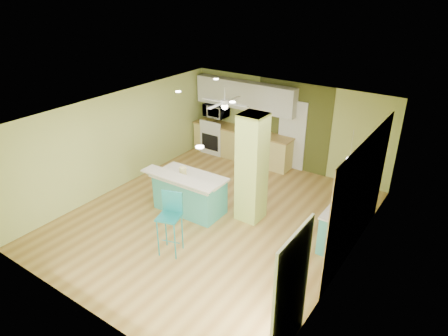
{
  "coord_description": "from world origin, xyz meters",
  "views": [
    {
      "loc": [
        4.6,
        -6.31,
        5.04
      ],
      "look_at": [
        -0.02,
        0.4,
        1.12
      ],
      "focal_mm": 32.0,
      "sensor_mm": 36.0,
      "label": 1
    }
  ],
  "objects_px": {
    "bar_stool": "(171,213)",
    "fruit_bowl": "(253,132)",
    "side_counter": "(342,225)",
    "canister": "(183,171)",
    "peninsula": "(189,193)"
  },
  "relations": [
    {
      "from": "bar_stool",
      "to": "fruit_bowl",
      "type": "xyz_separation_m",
      "value": [
        -0.85,
        4.58,
        0.1
      ]
    },
    {
      "from": "side_counter",
      "to": "canister",
      "type": "bearing_deg",
      "value": -168.2
    },
    {
      "from": "peninsula",
      "to": "fruit_bowl",
      "type": "height_order",
      "value": "peninsula"
    },
    {
      "from": "bar_stool",
      "to": "side_counter",
      "type": "height_order",
      "value": "bar_stool"
    },
    {
      "from": "canister",
      "to": "fruit_bowl",
      "type": "bearing_deg",
      "value": 89.74
    },
    {
      "from": "bar_stool",
      "to": "fruit_bowl",
      "type": "distance_m",
      "value": 4.66
    },
    {
      "from": "peninsula",
      "to": "side_counter",
      "type": "height_order",
      "value": "peninsula"
    },
    {
      "from": "bar_stool",
      "to": "fruit_bowl",
      "type": "height_order",
      "value": "bar_stool"
    },
    {
      "from": "side_counter",
      "to": "fruit_bowl",
      "type": "xyz_separation_m",
      "value": [
        -3.57,
        2.42,
        0.54
      ]
    },
    {
      "from": "side_counter",
      "to": "bar_stool",
      "type": "bearing_deg",
      "value": -141.53
    },
    {
      "from": "bar_stool",
      "to": "side_counter",
      "type": "bearing_deg",
      "value": 21.52
    },
    {
      "from": "peninsula",
      "to": "fruit_bowl",
      "type": "bearing_deg",
      "value": 92.28
    },
    {
      "from": "bar_stool",
      "to": "fruit_bowl",
      "type": "relative_size",
      "value": 4.94
    },
    {
      "from": "fruit_bowl",
      "to": "side_counter",
      "type": "bearing_deg",
      "value": -34.14
    },
    {
      "from": "canister",
      "to": "peninsula",
      "type": "bearing_deg",
      "value": -9.64
    }
  ]
}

